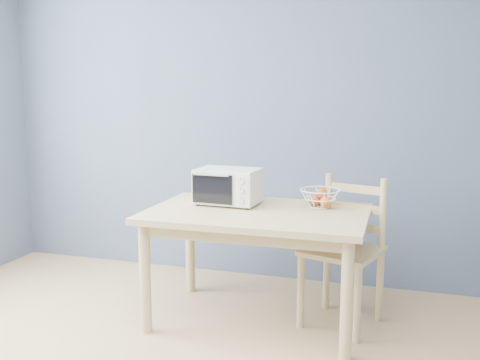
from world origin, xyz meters
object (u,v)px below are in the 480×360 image
(toaster_oven, at_px, (226,186))
(dining_chair, at_px, (345,253))
(dining_table, at_px, (257,226))
(fruit_basket, at_px, (321,197))

(toaster_oven, bearing_deg, dining_chair, 5.33)
(dining_table, xyz_separation_m, toaster_oven, (-0.26, 0.13, 0.23))
(dining_table, height_order, dining_chair, dining_chair)
(toaster_oven, bearing_deg, fruit_basket, 10.74)
(toaster_oven, distance_m, dining_chair, 0.90)
(toaster_oven, height_order, fruit_basket, toaster_oven)
(dining_table, xyz_separation_m, dining_chair, (0.55, 0.16, -0.18))
(toaster_oven, height_order, dining_chair, toaster_oven)
(fruit_basket, xyz_separation_m, dining_chair, (0.17, -0.05, -0.35))
(toaster_oven, distance_m, fruit_basket, 0.64)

